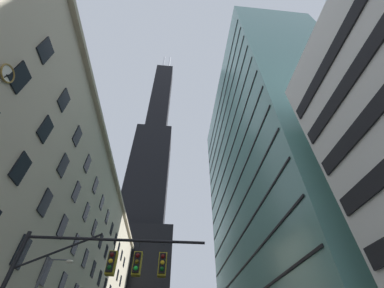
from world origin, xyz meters
name	(u,v)px	position (x,y,z in m)	size (l,w,h in m)	color
station_building	(45,251)	(-17.84, 30.78, 14.12)	(14.35, 73.57, 28.28)	#BCAF93
dark_skyscraper	(145,200)	(-11.02, 80.86, 51.74)	(24.27, 24.27, 178.08)	black
glass_office_midrise	(271,174)	(19.40, 29.35, 29.48)	(16.91, 41.70, 58.95)	slate
traffic_signal_mast	(101,274)	(-2.79, 5.55, 4.99)	(9.02, 0.63, 6.69)	black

